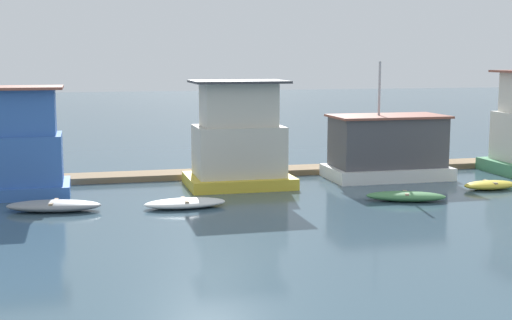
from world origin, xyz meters
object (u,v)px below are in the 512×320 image
(dinghy_grey, at_px, (54,206))
(mooring_post_near_right, at_px, (194,166))
(dinghy_white, at_px, (185,203))
(dinghy_yellow, at_px, (490,185))
(houseboat_yellow, at_px, (239,141))
(dinghy_green, at_px, (406,196))
(houseboat_white, at_px, (387,148))
(houseboat_blue, at_px, (9,147))

(dinghy_grey, relative_size, mooring_post_near_right, 2.62)
(dinghy_white, distance_m, mooring_post_near_right, 6.60)
(dinghy_grey, distance_m, dinghy_yellow, 20.11)
(dinghy_yellow, bearing_deg, houseboat_yellow, 162.04)
(houseboat_yellow, bearing_deg, dinghy_green, -40.34)
(dinghy_white, bearing_deg, houseboat_yellow, 53.32)
(dinghy_grey, height_order, dinghy_yellow, dinghy_grey)
(dinghy_grey, distance_m, mooring_post_near_right, 8.92)
(houseboat_yellow, relative_size, mooring_post_near_right, 3.33)
(houseboat_yellow, bearing_deg, dinghy_yellow, -17.96)
(dinghy_grey, relative_size, dinghy_yellow, 1.47)
(houseboat_white, xyz_separation_m, dinghy_white, (-11.29, -4.83, -1.38))
(houseboat_white, relative_size, dinghy_grey, 1.54)
(dinghy_grey, relative_size, dinghy_white, 1.17)
(mooring_post_near_right, bearing_deg, dinghy_white, -102.46)
(dinghy_grey, bearing_deg, dinghy_green, -5.95)
(houseboat_blue, relative_size, dinghy_grey, 1.28)
(houseboat_yellow, distance_m, dinghy_green, 8.54)
(dinghy_white, bearing_deg, dinghy_green, -5.68)
(dinghy_grey, bearing_deg, dinghy_white, -6.43)
(dinghy_green, height_order, dinghy_yellow, dinghy_green)
(houseboat_blue, relative_size, dinghy_white, 1.49)
(dinghy_white, relative_size, dinghy_yellow, 1.26)
(dinghy_white, bearing_deg, houseboat_blue, 148.43)
(dinghy_grey, xyz_separation_m, dinghy_yellow, (20.11, 0.09, -0.02))
(houseboat_blue, relative_size, houseboat_white, 0.83)
(houseboat_white, bearing_deg, dinghy_green, -106.17)
(dinghy_grey, height_order, dinghy_white, dinghy_grey)
(dinghy_green, xyz_separation_m, dinghy_yellow, (5.17, 1.65, -0.01))
(mooring_post_near_right, bearing_deg, dinghy_grey, -139.20)
(houseboat_white, bearing_deg, houseboat_yellow, -177.08)
(houseboat_white, height_order, mooring_post_near_right, houseboat_white)
(houseboat_white, xyz_separation_m, dinghy_green, (-1.68, -5.78, -1.36))
(houseboat_white, bearing_deg, dinghy_grey, -165.73)
(dinghy_white, bearing_deg, mooring_post_near_right, 77.54)
(houseboat_blue, height_order, dinghy_green, houseboat_blue)
(houseboat_blue, distance_m, dinghy_grey, 4.82)
(dinghy_green, relative_size, mooring_post_near_right, 2.35)
(dinghy_green, distance_m, dinghy_yellow, 5.43)
(houseboat_blue, relative_size, mooring_post_near_right, 3.36)
(houseboat_blue, distance_m, dinghy_green, 17.91)
(houseboat_yellow, height_order, dinghy_grey, houseboat_yellow)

